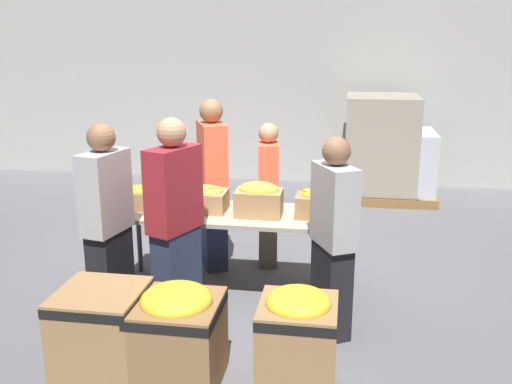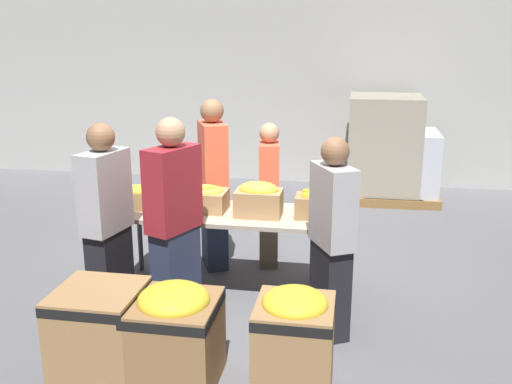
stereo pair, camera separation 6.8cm
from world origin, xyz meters
The scene contains 17 objects.
ground_plane centered at (0.00, 0.00, 0.00)m, with size 30.00×30.00×0.00m, color slate.
wall_back centered at (0.00, 4.42, 2.00)m, with size 16.00×0.08×4.00m.
sorting_table centered at (0.00, 0.00, 0.74)m, with size 2.27×0.77×0.80m.
banana_box_0 centered at (-0.88, -0.01, 0.92)m, with size 0.47×0.28×0.24m.
banana_box_1 centered at (-0.28, 0.02, 0.93)m, with size 0.42×0.33×0.26m.
banana_box_2 centered at (0.25, -0.06, 0.96)m, with size 0.43×0.29×0.32m.
banana_box_3 centered at (0.81, -0.02, 0.94)m, with size 0.45×0.27×0.28m.
volunteer_0 centered at (0.95, -0.67, 0.83)m, with size 0.40×0.50×1.67m.
volunteer_1 centered at (-0.93, -0.74, 0.86)m, with size 0.32×0.50×1.74m.
volunteer_2 centered at (-0.34, 0.59, 0.89)m, with size 0.41×0.54×1.79m.
volunteer_3 centered at (-0.36, -0.68, 0.89)m, with size 0.41×0.53×1.79m.
volunteer_4 centered at (0.23, 0.74, 0.77)m, with size 0.26×0.44×1.54m.
donation_bin_0 centered at (-0.66, -1.56, 0.37)m, with size 0.60×0.60×0.68m.
donation_bin_1 centered at (-0.10, -1.56, 0.40)m, with size 0.60×0.60×0.75m.
donation_bin_2 centered at (0.75, -1.56, 0.42)m, with size 0.53×0.53×0.79m.
pallet_stack_0 centered at (1.53, 3.58, 0.76)m, with size 1.13×1.13×1.55m.
pallet_stack_1 centered at (1.81, 3.59, 0.51)m, with size 1.10×1.10×1.03m.
Camera 2 is at (1.08, -5.00, 2.43)m, focal length 40.00 mm.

